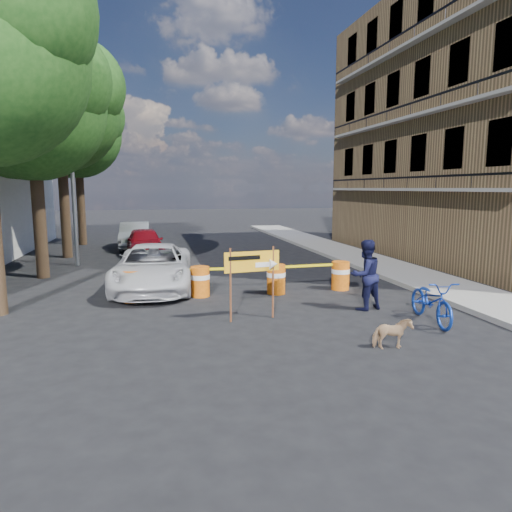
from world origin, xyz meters
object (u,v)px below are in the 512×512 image
sedan_red (145,242)px  suv_white (153,267)px  bicycle (433,281)px  sedan_silver (135,235)px  barrel_mid_right (276,279)px  barrel_far_right (340,275)px  barrel_mid_left (200,281)px  pedestrian (365,275)px  dog (392,334)px  barrel_far_left (132,285)px  detour_sign (259,267)px

sedan_red → suv_white: bearing=-92.4°
bicycle → sedan_red: size_ratio=0.52×
bicycle → sedan_silver: size_ratio=0.48×
barrel_mid_right → suv_white: 3.95m
barrel_mid_right → suv_white: suv_white is taller
barrel_far_right → sedan_red: (-6.17, 8.78, 0.20)m
barrel_mid_left → barrel_far_right: size_ratio=1.00×
barrel_far_right → pedestrian: 2.46m
sedan_red → sedan_silver: bearing=95.3°
barrel_mid_right → dog: barrel_mid_right is taller
bicycle → barrel_mid_left: bearing=150.2°
pedestrian → sedan_red: pedestrian is taller
barrel_mid_right → suv_white: bearing=158.0°
sedan_silver → barrel_far_left: bearing=-88.4°
detour_sign → bicycle: bicycle is taller
barrel_mid_left → sedan_red: (-1.71, 8.73, 0.20)m
detour_sign → barrel_far_right: bearing=31.5°
barrel_far_left → barrel_mid_right: same height
barrel_mid_right → sedan_red: (-4.02, 8.89, 0.20)m
dog → suv_white: 8.15m
barrel_far_left → pedestrian: 6.50m
barrel_far_left → barrel_mid_left: 1.96m
barrel_mid_right → dog: size_ratio=1.19×
bicycle → dog: (-1.86, -1.47, -0.70)m
barrel_mid_left → bicycle: bearing=-37.3°
sedan_silver → dog: bearing=-72.0°
barrel_far_right → sedan_silver: sedan_silver is taller
bicycle → sedan_red: bearing=126.0°
barrel_mid_left → pedestrian: size_ratio=0.48×
barrel_far_right → pedestrian: bearing=-98.0°
bicycle → suv_white: size_ratio=0.40×
suv_white → sedan_silver: bearing=99.7°
dog → barrel_mid_right: bearing=15.0°
barrel_mid_left → barrel_far_left: bearing=-175.1°
suv_white → sedan_silver: suv_white is taller
barrel_far_right → sedan_silver: size_ratio=0.21×
barrel_mid_right → barrel_mid_left: bearing=175.9°
detour_sign → sedan_silver: bearing=95.9°
sedan_red → barrel_far_left: bearing=-96.6°
bicycle → barrel_mid_right: bearing=134.6°
barrel_far_right → suv_white: suv_white is taller
detour_sign → dog: bearing=-59.0°
barrel_mid_left → detour_sign: bearing=-66.8°
dog → suv_white: bearing=39.1°
dog → suv_white: (-4.64, 6.70, 0.39)m
barrel_far_left → dog: size_ratio=1.19×
detour_sign → barrel_mid_right: bearing=58.6°
barrel_mid_right → dog: (0.98, -5.22, -0.15)m
suv_white → barrel_mid_left: bearing=-39.4°
barrel_mid_left → barrel_mid_right: same height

